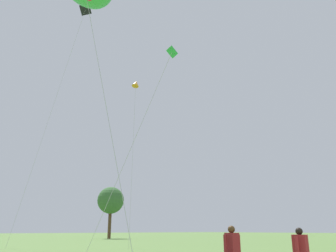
{
  "coord_description": "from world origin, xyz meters",
  "views": [
    {
      "loc": [
        -8.29,
        -3.07,
        1.4
      ],
      "look_at": [
        1.01,
        8.14,
        5.77
      ],
      "focal_mm": 37.02,
      "sensor_mm": 36.0,
      "label": 1
    }
  ],
  "objects_px": {
    "small_kite_diamond_red": "(136,85)",
    "small_kite_streamer_purple": "(163,74)",
    "person_dark_jacket": "(232,250)",
    "person_photographer": "(301,251)",
    "small_kite_triangle_green": "(81,22)",
    "tree_oak_left": "(111,201)"
  },
  "relations": [
    {
      "from": "person_dark_jacket",
      "to": "small_kite_diamond_red",
      "type": "relative_size",
      "value": 0.1
    },
    {
      "from": "small_kite_streamer_purple",
      "to": "tree_oak_left",
      "type": "distance_m",
      "value": 45.56
    },
    {
      "from": "person_dark_jacket",
      "to": "tree_oak_left",
      "type": "height_order",
      "value": "tree_oak_left"
    },
    {
      "from": "person_dark_jacket",
      "to": "small_kite_streamer_purple",
      "type": "height_order",
      "value": "small_kite_streamer_purple"
    },
    {
      "from": "person_photographer",
      "to": "small_kite_diamond_red",
      "type": "height_order",
      "value": "small_kite_diamond_red"
    },
    {
      "from": "person_photographer",
      "to": "small_kite_diamond_red",
      "type": "xyz_separation_m",
      "value": [
        7.81,
        19.76,
        13.63
      ]
    },
    {
      "from": "small_kite_triangle_green",
      "to": "tree_oak_left",
      "type": "xyz_separation_m",
      "value": [
        18.38,
        24.14,
        -14.58
      ]
    },
    {
      "from": "person_dark_jacket",
      "to": "small_kite_streamer_purple",
      "type": "distance_m",
      "value": 9.32
    },
    {
      "from": "tree_oak_left",
      "to": "small_kite_streamer_purple",
      "type": "bearing_deg",
      "value": -117.72
    },
    {
      "from": "person_photographer",
      "to": "small_kite_diamond_red",
      "type": "relative_size",
      "value": 0.1
    },
    {
      "from": "person_dark_jacket",
      "to": "small_kite_streamer_purple",
      "type": "relative_size",
      "value": 0.15
    },
    {
      "from": "person_photographer",
      "to": "small_kite_diamond_red",
      "type": "bearing_deg",
      "value": -29.65
    },
    {
      "from": "small_kite_diamond_red",
      "to": "tree_oak_left",
      "type": "relative_size",
      "value": 1.79
    },
    {
      "from": "person_photographer",
      "to": "small_kite_triangle_green",
      "type": "height_order",
      "value": "small_kite_triangle_green"
    },
    {
      "from": "small_kite_streamer_purple",
      "to": "tree_oak_left",
      "type": "height_order",
      "value": "small_kite_streamer_purple"
    },
    {
      "from": "person_photographer",
      "to": "person_dark_jacket",
      "type": "distance_m",
      "value": 1.82
    },
    {
      "from": "person_photographer",
      "to": "small_kite_diamond_red",
      "type": "distance_m",
      "value": 25.24
    },
    {
      "from": "small_kite_diamond_red",
      "to": "small_kite_streamer_purple",
      "type": "distance_m",
      "value": 16.42
    },
    {
      "from": "small_kite_triangle_green",
      "to": "small_kite_streamer_purple",
      "type": "distance_m",
      "value": 20.43
    },
    {
      "from": "person_dark_jacket",
      "to": "person_photographer",
      "type": "bearing_deg",
      "value": -121.38
    },
    {
      "from": "small_kite_diamond_red",
      "to": "tree_oak_left",
      "type": "height_order",
      "value": "small_kite_diamond_red"
    },
    {
      "from": "small_kite_triangle_green",
      "to": "tree_oak_left",
      "type": "relative_size",
      "value": 2.7
    }
  ]
}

